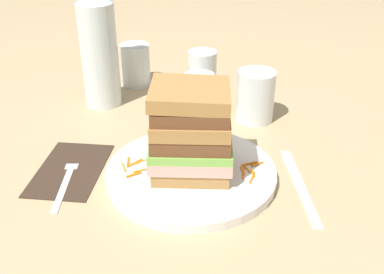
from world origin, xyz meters
name	(u,v)px	position (x,y,z in m)	size (l,w,h in m)	color
ground_plane	(180,181)	(0.00, 0.00, 0.00)	(3.00, 3.00, 0.00)	tan
main_plate	(191,173)	(0.02, 0.01, 0.01)	(0.26, 0.26, 0.02)	white
sandwich	(191,131)	(0.02, 0.01, 0.08)	(0.12, 0.11, 0.14)	#A87A42
carrot_shred_0	(135,163)	(-0.07, 0.02, 0.02)	(0.00, 0.00, 0.03)	orange
carrot_shred_1	(134,174)	(-0.07, -0.01, 0.02)	(0.00, 0.00, 0.02)	orange
carrot_shred_2	(140,162)	(-0.06, 0.02, 0.02)	(0.00, 0.00, 0.02)	orange
carrot_shred_3	(124,167)	(-0.09, 0.01, 0.02)	(0.00, 0.00, 0.03)	orange
carrot_shred_4	(128,161)	(-0.08, 0.03, 0.02)	(0.00, 0.00, 0.02)	orange
carrot_shred_5	(140,171)	(-0.06, 0.00, 0.02)	(0.00, 0.00, 0.02)	orange
carrot_shred_6	(242,170)	(0.10, 0.01, 0.02)	(0.00, 0.00, 0.02)	orange
carrot_shred_7	(249,164)	(0.11, 0.03, 0.02)	(0.00, 0.00, 0.03)	orange
carrot_shred_8	(243,173)	(0.10, 0.00, 0.02)	(0.00, 0.00, 0.03)	orange
carrot_shred_9	(248,169)	(0.10, 0.01, 0.02)	(0.00, 0.00, 0.03)	orange
carrot_shred_10	(253,174)	(0.11, 0.00, 0.02)	(0.00, 0.00, 0.02)	orange
carrot_shred_11	(257,164)	(0.12, 0.03, 0.02)	(0.00, 0.00, 0.02)	orange
carrot_shred_12	(252,178)	(0.11, -0.01, 0.02)	(0.00, 0.00, 0.03)	orange
napkin_dark	(71,169)	(-0.18, 0.02, 0.00)	(0.10, 0.16, 0.00)	#38281E
fork	(67,175)	(-0.18, 0.00, 0.00)	(0.03, 0.17, 0.00)	silver
knife	(301,188)	(0.18, -0.01, 0.00)	(0.03, 0.20, 0.00)	silver
juice_glass	(255,98)	(0.13, 0.21, 0.04)	(0.07, 0.07, 0.10)	white
water_bottle	(99,47)	(-0.18, 0.27, 0.12)	(0.07, 0.07, 0.27)	silver
empty_tumbler_0	(136,65)	(-0.12, 0.37, 0.05)	(0.06, 0.06, 0.09)	silver
empty_tumbler_1	(202,69)	(0.02, 0.36, 0.04)	(0.06, 0.06, 0.08)	silver
empty_tumbler_2	(199,91)	(0.02, 0.26, 0.04)	(0.06, 0.06, 0.07)	silver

